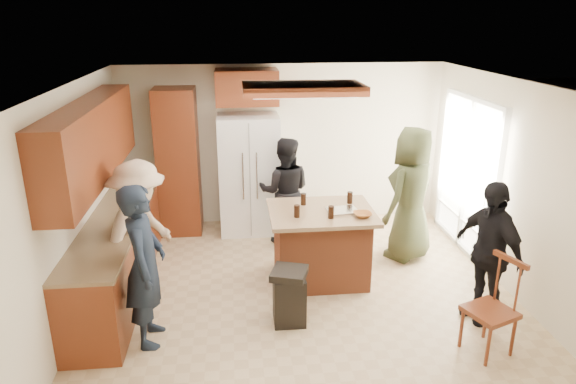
{
  "coord_description": "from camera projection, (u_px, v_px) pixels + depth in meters",
  "views": [
    {
      "loc": [
        -0.76,
        -5.33,
        3.2
      ],
      "look_at": [
        -0.13,
        0.53,
        1.15
      ],
      "focal_mm": 32.0,
      "sensor_mm": 36.0,
      "label": 1
    }
  ],
  "objects": [
    {
      "name": "room_shell",
      "position": [
        573.0,
        175.0,
        7.83
      ],
      "size": [
        8.0,
        5.2,
        5.0
      ],
      "color": "tan",
      "rests_on": "ground"
    },
    {
      "name": "person_front_left",
      "position": [
        145.0,
        266.0,
        5.07
      ],
      "size": [
        0.46,
        0.62,
        1.69
      ],
      "primitive_type": "imported",
      "rotation": [
        0.0,
        0.0,
        1.58
      ],
      "color": "black",
      "rests_on": "ground"
    },
    {
      "name": "person_behind_left",
      "position": [
        285.0,
        191.0,
        7.37
      ],
      "size": [
        0.83,
        0.58,
        1.57
      ],
      "primitive_type": "imported",
      "rotation": [
        0.0,
        0.0,
        2.99
      ],
      "color": "black",
      "rests_on": "ground"
    },
    {
      "name": "person_behind_right",
      "position": [
        411.0,
        194.0,
        6.86
      ],
      "size": [
        1.06,
        1.02,
        1.83
      ],
      "primitive_type": "imported",
      "rotation": [
        0.0,
        0.0,
        3.83
      ],
      "color": "#323821",
      "rests_on": "ground"
    },
    {
      "name": "person_side_right",
      "position": [
        488.0,
        252.0,
        5.48
      ],
      "size": [
        0.73,
        1.03,
        1.59
      ],
      "primitive_type": "imported",
      "rotation": [
        0.0,
        0.0,
        -1.28
      ],
      "color": "black",
      "rests_on": "ground"
    },
    {
      "name": "person_counter",
      "position": [
        141.0,
        235.0,
        5.74
      ],
      "size": [
        0.89,
        1.22,
        1.72
      ],
      "primitive_type": "imported",
      "rotation": [
        0.0,
        0.0,
        1.19
      ],
      "color": "tan",
      "rests_on": "ground"
    },
    {
      "name": "left_cabinetry",
      "position": [
        109.0,
        218.0,
        5.97
      ],
      "size": [
        0.64,
        3.0,
        2.3
      ],
      "color": "maroon",
      "rests_on": "ground"
    },
    {
      "name": "back_wall_units",
      "position": [
        195.0,
        143.0,
        7.61
      ],
      "size": [
        1.8,
        0.6,
        2.45
      ],
      "color": "maroon",
      "rests_on": "ground"
    },
    {
      "name": "refrigerator",
      "position": [
        249.0,
        174.0,
        7.77
      ],
      "size": [
        0.9,
        0.76,
        1.8
      ],
      "color": "white",
      "rests_on": "ground"
    },
    {
      "name": "kitchen_island",
      "position": [
        321.0,
        244.0,
        6.41
      ],
      "size": [
        1.28,
        1.03,
        0.93
      ],
      "color": "brown",
      "rests_on": "ground"
    },
    {
      "name": "island_items",
      "position": [
        340.0,
        210.0,
        6.17
      ],
      "size": [
        0.93,
        0.62,
        0.15
      ],
      "color": "silver",
      "rests_on": "kitchen_island"
    },
    {
      "name": "trash_bin",
      "position": [
        289.0,
        296.0,
        5.54
      ],
      "size": [
        0.46,
        0.46,
        0.63
      ],
      "color": "black",
      "rests_on": "ground"
    },
    {
      "name": "spindle_chair",
      "position": [
        491.0,
        311.0,
        5.01
      ],
      "size": [
        0.54,
        0.54,
        0.99
      ],
      "color": "maroon",
      "rests_on": "ground"
    }
  ]
}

